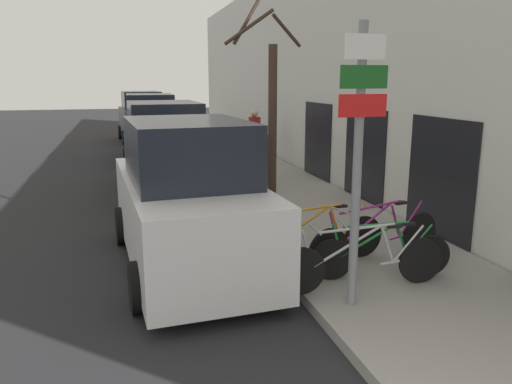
# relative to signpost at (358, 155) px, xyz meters

# --- Properties ---
(ground_plane) EXTENTS (80.00, 80.00, 0.00)m
(ground_plane) POSITION_rel_signpost_xyz_m (-1.48, 7.38, -2.05)
(ground_plane) COLOR black
(sidewalk_curb) EXTENTS (3.20, 32.00, 0.15)m
(sidewalk_curb) POSITION_rel_signpost_xyz_m (1.12, 10.18, -1.98)
(sidewalk_curb) COLOR gray
(sidewalk_curb) RESTS_ON ground
(building_facade) EXTENTS (0.23, 32.00, 6.50)m
(building_facade) POSITION_rel_signpost_xyz_m (2.86, 10.10, 1.17)
(building_facade) COLOR silver
(building_facade) RESTS_ON ground
(signpost) EXTENTS (0.60, 0.13, 3.42)m
(signpost) POSITION_rel_signpost_xyz_m (0.00, 0.00, 0.00)
(signpost) COLOR gray
(signpost) RESTS_ON sidewalk_curb
(bicycle_0) EXTENTS (2.38, 0.44, 0.90)m
(bicycle_0) POSITION_rel_signpost_xyz_m (0.35, 0.40, -1.52)
(bicycle_0) COLOR black
(bicycle_0) RESTS_ON sidewalk_curb
(bicycle_1) EXTENTS (2.02, 0.48, 0.83)m
(bicycle_1) POSITION_rel_signpost_xyz_m (0.78, 0.69, -1.54)
(bicycle_1) COLOR black
(bicycle_1) RESTS_ON sidewalk_curb
(bicycle_2) EXTENTS (2.44, 0.69, 0.97)m
(bicycle_2) POSITION_rel_signpost_xyz_m (0.97, 1.18, -1.49)
(bicycle_2) COLOR black
(bicycle_2) RESTS_ON sidewalk_curb
(bicycle_3) EXTENTS (2.40, 0.47, 0.92)m
(bicycle_3) POSITION_rel_signpost_xyz_m (0.06, 1.43, -1.51)
(bicycle_3) COLOR black
(bicycle_3) RESTS_ON sidewalk_curb
(parked_car_0) EXTENTS (2.29, 4.74, 2.34)m
(parked_car_0) POSITION_rel_signpost_xyz_m (-1.75, 2.25, -0.99)
(parked_car_0) COLOR silver
(parked_car_0) RESTS_ON ground
(parked_car_1) EXTENTS (2.18, 4.70, 2.37)m
(parked_car_1) POSITION_rel_signpost_xyz_m (-1.63, 7.62, -0.99)
(parked_car_1) COLOR #144728
(parked_car_1) RESTS_ON ground
(parked_car_2) EXTENTS (2.07, 4.76, 2.40)m
(parked_car_2) POSITION_rel_signpost_xyz_m (-1.64, 13.36, -0.97)
(parked_car_2) COLOR navy
(parked_car_2) RESTS_ON ground
(parked_car_3) EXTENTS (2.27, 4.24, 2.36)m
(parked_car_3) POSITION_rel_signpost_xyz_m (-1.70, 19.27, -0.97)
(parked_car_3) COLOR #51565B
(parked_car_3) RESTS_ON ground
(pedestrian_near) EXTENTS (0.41, 0.35, 1.57)m
(pedestrian_near) POSITION_rel_signpost_xyz_m (0.83, 7.11, -1.00)
(pedestrian_near) COLOR #4C3D2D
(pedestrian_near) RESTS_ON sidewalk_curb
(pedestrian_far) EXTENTS (0.47, 0.40, 1.79)m
(pedestrian_far) POSITION_rel_signpost_xyz_m (1.60, 10.72, -0.87)
(pedestrian_far) COLOR #333338
(pedestrian_far) RESTS_ON sidewalk_curb
(street_tree) EXTENTS (1.44, 0.46, 4.49)m
(street_tree) POSITION_rel_signpost_xyz_m (-0.15, 3.07, 0.04)
(street_tree) COLOR #3D2D23
(street_tree) RESTS_ON sidewalk_curb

